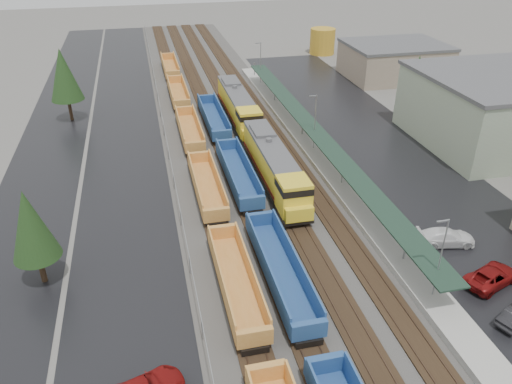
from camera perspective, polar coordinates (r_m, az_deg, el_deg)
ballast_strip at (r=74.01m, az=-3.01°, el=7.00°), size 20.00×160.00×0.08m
trackbed at (r=73.96m, az=-3.01°, el=7.08°), size 14.60×160.00×0.22m
west_parking_lot at (r=73.14m, az=-14.70°, el=5.74°), size 10.00×160.00×0.02m
west_road at (r=74.25m, az=-22.40°, el=4.79°), size 9.00×160.00×0.02m
east_commuter_lot at (r=70.99m, az=13.85°, el=5.13°), size 16.00×100.00×0.02m
station_platform at (r=67.12m, az=6.59°, el=5.06°), size 3.00×80.00×8.00m
chainlink_fence at (r=71.06m, az=-10.41°, el=6.94°), size 0.08×160.04×2.02m
tree_west_near at (r=44.75m, az=-24.39°, el=-3.45°), size 3.96×3.96×9.00m
tree_west_far at (r=81.02m, az=-21.13°, el=12.40°), size 4.84×4.84×11.00m
tree_east at (r=79.61m, az=17.86°, el=12.18°), size 4.40×4.40×10.00m
locomotive_lead at (r=57.50m, az=2.15°, el=2.88°), size 3.18×20.96×4.75m
locomotive_trail at (r=76.36m, az=-2.00°, el=9.73°), size 3.18×20.96×4.75m
well_string_yellow at (r=56.36m, az=-5.64°, el=0.67°), size 2.75×116.60×2.44m
well_string_blue at (r=43.49m, az=2.80°, el=-8.88°), size 2.80×90.67×2.48m
storage_tank at (r=118.25m, az=7.59°, el=16.71°), size 5.57×5.57×5.57m
parked_car_east_b at (r=47.98m, az=25.34°, el=-8.72°), size 4.25×6.02×1.52m
parked_car_east_c at (r=51.52m, az=20.87°, el=-4.85°), size 3.24×5.87×1.61m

